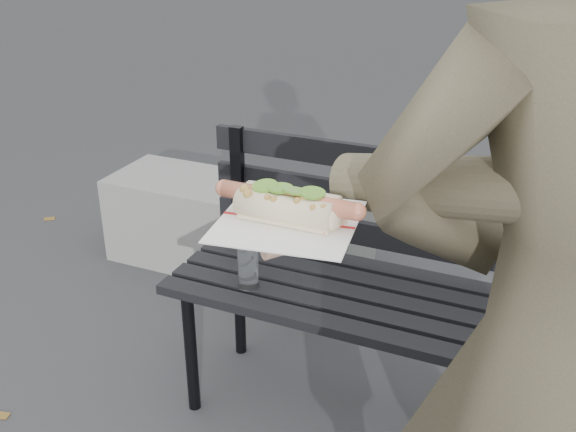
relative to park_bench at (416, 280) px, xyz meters
name	(u,v)px	position (x,y,z in m)	size (l,w,h in m)	color
park_bench	(416,280)	(0.00, 0.00, 0.00)	(1.50, 0.44, 0.88)	black
concrete_block	(237,227)	(-0.97, 0.68, -0.32)	(1.20, 0.40, 0.40)	slate
person	(572,379)	(0.41, -0.84, 0.38)	(0.66, 0.43, 1.82)	#44412D
held_hotdog	(443,197)	(0.20, -0.89, 0.66)	(0.63, 0.32, 0.20)	#44412D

